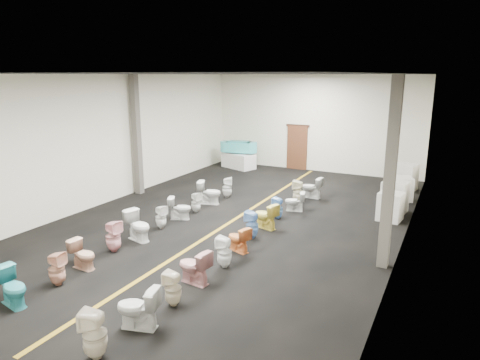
% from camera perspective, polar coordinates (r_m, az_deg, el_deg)
% --- Properties ---
extents(floor, '(16.00, 16.00, 0.00)m').
position_cam_1_polar(floor, '(13.74, -0.51, -5.16)').
color(floor, black).
rests_on(floor, ground).
extents(ceiling, '(16.00, 16.00, 0.00)m').
position_cam_1_polar(ceiling, '(12.99, -0.56, 13.96)').
color(ceiling, black).
rests_on(ceiling, ground).
extents(wall_back, '(10.00, 0.00, 10.00)m').
position_cam_1_polar(wall_back, '(20.55, 9.90, 7.43)').
color(wall_back, silver).
rests_on(wall_back, ground).
extents(wall_left, '(0.00, 16.00, 16.00)m').
position_cam_1_polar(wall_left, '(16.09, -16.61, 5.32)').
color(wall_left, silver).
rests_on(wall_left, ground).
extents(wall_right, '(0.00, 16.00, 16.00)m').
position_cam_1_polar(wall_right, '(11.78, 21.60, 1.98)').
color(wall_right, silver).
rests_on(wall_right, ground).
extents(aisle_stripe, '(0.12, 15.60, 0.01)m').
position_cam_1_polar(aisle_stripe, '(13.74, -0.51, -5.14)').
color(aisle_stripe, '#9C7516').
rests_on(aisle_stripe, floor).
extents(back_door, '(1.00, 0.10, 2.10)m').
position_cam_1_polar(back_door, '(20.90, 7.62, 4.30)').
color(back_door, '#562D19').
rests_on(back_door, floor).
extents(door_frame, '(1.15, 0.08, 0.10)m').
position_cam_1_polar(door_frame, '(20.76, 7.72, 7.21)').
color(door_frame, '#331C11').
rests_on(door_frame, back_door).
extents(column_left, '(0.25, 0.25, 4.50)m').
position_cam_1_polar(column_left, '(16.66, -13.63, 5.78)').
color(column_left, '#59544C').
rests_on(column_left, floor).
extents(column_right, '(0.25, 0.25, 4.50)m').
position_cam_1_polar(column_right, '(10.35, 19.37, 0.63)').
color(column_right, '#59544C').
rests_on(column_right, floor).
extents(display_table, '(1.84, 1.34, 0.74)m').
position_cam_1_polar(display_table, '(21.07, -0.19, 2.61)').
color(display_table, white).
rests_on(display_table, floor).
extents(bathtub, '(1.84, 0.87, 0.55)m').
position_cam_1_polar(bathtub, '(20.94, -0.19, 4.49)').
color(bathtub, '#46C8CB').
rests_on(bathtub, display_table).
extents(appliance_crate_a, '(0.79, 0.79, 0.90)m').
position_cam_1_polar(appliance_crate_a, '(14.28, 19.43, -3.34)').
color(appliance_crate_a, silver).
rests_on(appliance_crate_a, floor).
extents(appliance_crate_b, '(0.86, 0.86, 1.06)m').
position_cam_1_polar(appliance_crate_b, '(15.12, 19.93, -2.14)').
color(appliance_crate_b, beige).
rests_on(appliance_crate_b, floor).
extents(appliance_crate_c, '(0.96, 0.96, 0.85)m').
position_cam_1_polar(appliance_crate_c, '(16.72, 20.64, -1.07)').
color(appliance_crate_c, silver).
rests_on(appliance_crate_c, floor).
extents(appliance_crate_d, '(0.92, 0.92, 1.06)m').
position_cam_1_polar(appliance_crate_d, '(18.17, 21.23, 0.36)').
color(appliance_crate_d, silver).
rests_on(appliance_crate_d, floor).
extents(toilet_left_0, '(0.84, 0.58, 0.78)m').
position_cam_1_polar(toilet_left_0, '(9.82, -28.08, -12.48)').
color(toilet_left_0, teal).
rests_on(toilet_left_0, floor).
extents(toilet_left_1, '(0.40, 0.40, 0.77)m').
position_cam_1_polar(toilet_left_1, '(10.27, -23.25, -10.83)').
color(toilet_left_1, '#DC9E81').
rests_on(toilet_left_1, floor).
extents(toilet_left_2, '(0.70, 0.42, 0.70)m').
position_cam_1_polar(toilet_left_2, '(10.90, -20.20, -9.31)').
color(toilet_left_2, tan).
rests_on(toilet_left_2, floor).
extents(toilet_left_3, '(0.42, 0.41, 0.85)m').
position_cam_1_polar(toilet_left_3, '(11.59, -16.55, -7.21)').
color(toilet_left_3, '#EFABAE').
rests_on(toilet_left_3, floor).
extents(toilet_left_4, '(0.91, 0.66, 0.84)m').
position_cam_1_polar(toilet_left_4, '(12.21, -13.39, -5.95)').
color(toilet_left_4, white).
rests_on(toilet_left_4, floor).
extents(toilet_left_5, '(0.40, 0.39, 0.71)m').
position_cam_1_polar(toilet_left_5, '(12.99, -10.50, -4.87)').
color(toilet_left_5, white).
rests_on(toilet_left_5, floor).
extents(toilet_left_6, '(0.81, 0.66, 0.73)m').
position_cam_1_polar(toilet_left_6, '(13.72, -8.02, -3.74)').
color(toilet_left_6, silver).
rests_on(toilet_left_6, floor).
extents(toilet_left_7, '(0.39, 0.38, 0.69)m').
position_cam_1_polar(toilet_left_7, '(14.33, -5.90, -2.98)').
color(toilet_left_7, white).
rests_on(toilet_left_7, floor).
extents(toilet_left_8, '(0.91, 0.67, 0.83)m').
position_cam_1_polar(toilet_left_8, '(15.21, -4.09, -1.68)').
color(toilet_left_8, white).
rests_on(toilet_left_8, floor).
extents(toilet_left_9, '(0.47, 0.47, 0.78)m').
position_cam_1_polar(toilet_left_9, '(15.95, -1.74, -1.00)').
color(toilet_left_9, white).
rests_on(toilet_left_9, floor).
extents(toilet_right_0, '(0.51, 0.50, 0.86)m').
position_cam_1_polar(toilet_right_0, '(7.64, -18.81, -18.92)').
color(toilet_right_0, beige).
rests_on(toilet_right_0, floor).
extents(toilet_right_1, '(0.88, 0.64, 0.81)m').
position_cam_1_polar(toilet_right_1, '(8.23, -13.46, -16.25)').
color(toilet_right_1, silver).
rests_on(toilet_right_1, floor).
extents(toilet_right_2, '(0.37, 0.36, 0.73)m').
position_cam_1_polar(toilet_right_2, '(8.82, -8.92, -14.13)').
color(toilet_right_2, beige).
rests_on(toilet_right_2, floor).
extents(toilet_right_3, '(0.83, 0.54, 0.79)m').
position_cam_1_polar(toilet_right_3, '(9.60, -6.15, -11.38)').
color(toilet_right_3, '#D19191').
rests_on(toilet_right_3, floor).
extents(toilet_right_4, '(0.38, 0.37, 0.77)m').
position_cam_1_polar(toilet_right_4, '(10.30, -2.10, -9.57)').
color(toilet_right_4, white).
rests_on(toilet_right_4, floor).
extents(toilet_right_5, '(0.76, 0.59, 0.69)m').
position_cam_1_polar(toilet_right_5, '(11.18, -0.20, -7.83)').
color(toilet_right_5, orange).
rests_on(toilet_right_5, floor).
extents(toilet_right_6, '(0.39, 0.38, 0.79)m').
position_cam_1_polar(toilet_right_6, '(12.03, 1.62, -5.99)').
color(toilet_right_6, '#72A3D9').
rests_on(toilet_right_6, floor).
extents(toilet_right_7, '(0.86, 0.65, 0.79)m').
position_cam_1_polar(toilet_right_7, '(12.81, 3.43, -4.76)').
color(toilet_right_7, '#F2DC57').
rests_on(toilet_right_7, floor).
extents(toilet_right_8, '(0.36, 0.36, 0.70)m').
position_cam_1_polar(toilet_right_8, '(13.68, 5.07, -3.75)').
color(toilet_right_8, '#75ADE5').
rests_on(toilet_right_8, floor).
extents(toilet_right_9, '(0.74, 0.55, 0.67)m').
position_cam_1_polar(toilet_right_9, '(14.51, 7.32, -2.85)').
color(toilet_right_9, silver).
rests_on(toilet_right_9, floor).
extents(toilet_right_10, '(0.44, 0.44, 0.86)m').
position_cam_1_polar(toilet_right_10, '(15.32, 7.78, -1.60)').
color(toilet_right_10, beige).
rests_on(toilet_right_10, floor).
extents(toilet_right_11, '(0.80, 0.49, 0.79)m').
position_cam_1_polar(toilet_right_11, '(16.14, 9.53, -0.99)').
color(toilet_right_11, silver).
rests_on(toilet_right_11, floor).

